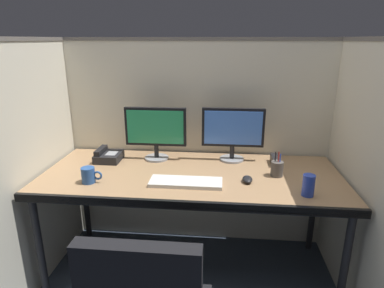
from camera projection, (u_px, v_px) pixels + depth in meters
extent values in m
cube|color=beige|center=(197.00, 146.00, 2.51)|extent=(2.20, 0.05, 1.55)
cube|color=#605B56|center=(198.00, 39.00, 2.27)|extent=(2.21, 0.06, 0.02)
cube|color=beige|center=(35.00, 168.00, 2.09)|extent=(0.05, 1.40, 1.55)
cube|color=#605B56|center=(14.00, 39.00, 1.85)|extent=(0.06, 1.41, 0.02)
cube|color=beige|center=(359.00, 181.00, 1.90)|extent=(0.05, 1.40, 1.55)
cube|color=#605B56|center=(384.00, 39.00, 1.66)|extent=(0.06, 1.41, 0.02)
cube|color=#997551|center=(191.00, 176.00, 2.11)|extent=(1.90, 0.80, 0.04)
cube|color=black|center=(184.00, 205.00, 1.74)|extent=(1.90, 0.02, 0.05)
cylinder|color=black|center=(40.00, 249.00, 1.98)|extent=(0.04, 0.04, 0.70)
cylinder|color=black|center=(344.00, 268.00, 1.82)|extent=(0.04, 0.04, 0.70)
cylinder|color=black|center=(85.00, 197.00, 2.62)|extent=(0.04, 0.04, 0.70)
cylinder|color=black|center=(313.00, 208.00, 2.46)|extent=(0.04, 0.04, 0.70)
cylinder|color=gray|center=(157.00, 158.00, 2.35)|extent=(0.17, 0.17, 0.01)
cylinder|color=black|center=(157.00, 151.00, 2.33)|extent=(0.03, 0.03, 0.09)
cube|color=black|center=(156.00, 127.00, 2.28)|extent=(0.43, 0.03, 0.27)
cube|color=#268C59|center=(155.00, 127.00, 2.26)|extent=(0.39, 0.01, 0.23)
cylinder|color=gray|center=(232.00, 159.00, 2.33)|extent=(0.17, 0.17, 0.01)
cylinder|color=black|center=(232.00, 152.00, 2.31)|extent=(0.03, 0.03, 0.09)
cube|color=black|center=(233.00, 127.00, 2.26)|extent=(0.43, 0.03, 0.27)
cube|color=#3F72D8|center=(233.00, 128.00, 2.24)|extent=(0.39, 0.01, 0.23)
cube|color=silver|center=(186.00, 182.00, 1.94)|extent=(0.43, 0.15, 0.02)
ellipsoid|color=black|center=(247.00, 179.00, 1.96)|extent=(0.06, 0.10, 0.03)
cylinder|color=#59595B|center=(247.00, 176.00, 1.98)|extent=(0.01, 0.01, 0.01)
cylinder|color=#4C4742|center=(277.00, 169.00, 2.04)|extent=(0.08, 0.08, 0.09)
cylinder|color=red|center=(278.00, 163.00, 2.04)|extent=(0.01, 0.01, 0.15)
cylinder|color=#263FB2|center=(280.00, 164.00, 2.03)|extent=(0.01, 0.01, 0.14)
cylinder|color=black|center=(275.00, 163.00, 2.04)|extent=(0.01, 0.01, 0.15)
cube|color=black|center=(109.00, 157.00, 2.31)|extent=(0.17, 0.19, 0.06)
cube|color=black|center=(101.00, 151.00, 2.30)|extent=(0.04, 0.17, 0.03)
cube|color=gray|center=(112.00, 153.00, 2.29)|extent=(0.07, 0.09, 0.00)
cylinder|color=#263FB2|center=(308.00, 185.00, 1.78)|extent=(0.07, 0.07, 0.12)
cube|color=black|center=(275.00, 160.00, 2.25)|extent=(0.04, 0.15, 0.06)
cylinder|color=#264C8C|center=(88.00, 175.00, 1.95)|extent=(0.08, 0.08, 0.09)
torus|color=#264C8C|center=(98.00, 175.00, 1.94)|extent=(0.06, 0.01, 0.06)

